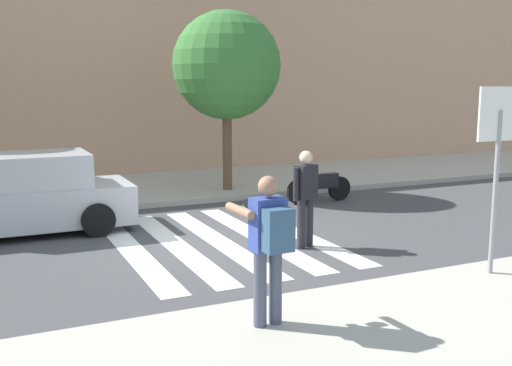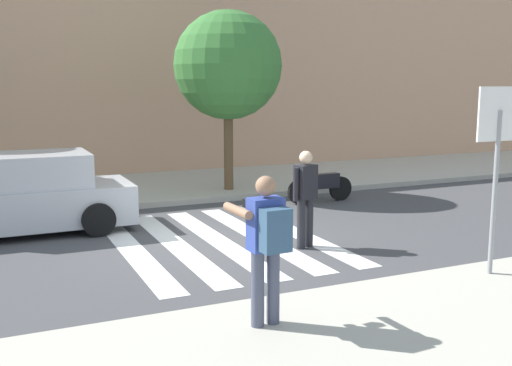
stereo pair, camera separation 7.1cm
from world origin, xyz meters
name	(u,v)px [view 1 (the left image)]	position (x,y,z in m)	size (l,w,h in m)	color
ground_plane	(222,243)	(0.00, 0.00, 0.00)	(120.00, 120.00, 0.00)	#424244
sidewalk_far	(141,188)	(0.00, 6.00, 0.07)	(60.00, 4.80, 0.14)	#B2AD9E
building_facade_far	(104,53)	(0.00, 10.40, 3.88)	(56.00, 4.00, 7.77)	tan
crosswalk_stripe_0	(132,250)	(-1.60, 0.20, 0.00)	(0.44, 5.20, 0.01)	silver
crosswalk_stripe_1	(176,245)	(-0.80, 0.20, 0.00)	(0.44, 5.20, 0.01)	silver
crosswalk_stripe_2	(218,240)	(0.00, 0.20, 0.00)	(0.44, 5.20, 0.01)	silver
crosswalk_stripe_3	(257,236)	(0.80, 0.20, 0.00)	(0.44, 5.20, 0.01)	silver
crosswalk_stripe_4	(294,231)	(1.60, 0.20, 0.00)	(0.44, 5.20, 0.01)	silver
stop_sign	(498,139)	(2.76, -3.67, 2.10)	(0.76, 0.08, 2.69)	gray
photographer_with_backpack	(269,238)	(-1.02, -4.06, 1.17)	(0.61, 0.86, 1.72)	#474C60
pedestrian_crossing	(306,193)	(1.24, -0.89, 0.97)	(0.56, 0.34, 1.72)	#232328
parked_car_silver	(25,196)	(-3.18, 2.30, 0.73)	(4.10, 1.92, 1.55)	#B7BABF
motorcycle	(319,186)	(3.60, 2.60, 0.41)	(1.76, 0.60, 0.87)	black
street_tree_center	(227,66)	(1.95, 4.50, 3.33)	(2.76, 2.76, 4.59)	brown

